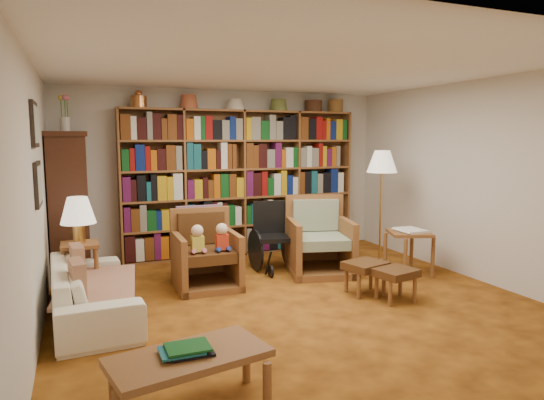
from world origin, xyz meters
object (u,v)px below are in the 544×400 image
side_table_lamp (80,257)px  coffee_table (189,360)px  floor_lamp (382,166)px  side_table_papers (409,239)px  sofa (92,290)px  footstool_a (365,268)px  armchair_leather (204,254)px  armchair_sage (316,243)px  wheelchair (273,239)px  footstool_b (396,275)px

side_table_lamp → coffee_table: size_ratio=0.55×
floor_lamp → side_table_papers: floor_lamp is taller
sofa → footstool_a: (2.92, -0.39, 0.03)m
armchair_leather → footstool_a: size_ratio=1.80×
armchair_leather → armchair_sage: 1.54m
armchair_sage → coffee_table: size_ratio=0.93×
armchair_leather → coffee_table: bearing=-106.1°
armchair_sage → wheelchair: armchair_sage is taller
armchair_leather → side_table_papers: bearing=-12.3°
armchair_sage → side_table_papers: bearing=-30.4°
wheelchair → coffee_table: size_ratio=0.84×
armchair_sage → coffee_table: armchair_sage is taller
armchair_sage → wheelchair: size_ratio=1.10×
side_table_lamp → floor_lamp: 4.12m
armchair_sage → side_table_papers: size_ratio=1.56×
footstool_b → side_table_lamp: bearing=155.3°
footstool_a → footstool_b: (0.17, -0.34, -0.01)m
floor_lamp → side_table_lamp: bearing=-179.6°
armchair_sage → floor_lamp: (1.08, 0.10, 1.00)m
floor_lamp → footstool_a: floor_lamp is taller
side_table_papers → footstool_a: bearing=-154.4°
wheelchair → footstool_b: size_ratio=1.88×
coffee_table → side_table_lamp: bearing=103.0°
floor_lamp → footstool_a: (-0.99, -1.16, -1.08)m
armchair_leather → footstool_a: (1.62, -1.02, -0.08)m
sofa → floor_lamp: size_ratio=1.17×
side_table_papers → armchair_leather: bearing=167.7°
footstool_b → footstool_a: bearing=117.3°
armchair_sage → footstool_a: size_ratio=1.94×
side_table_lamp → armchair_leather: 1.40m
side_table_lamp → side_table_papers: bearing=-9.7°
coffee_table → footstool_a: bearing=34.3°
floor_lamp → footstool_b: 2.03m
side_table_lamp → side_table_papers: size_ratio=0.94×
armchair_sage → footstool_a: 1.07m
side_table_papers → footstool_a: side_table_papers is taller
footstool_b → coffee_table: bearing=-153.3°
sofa → armchair_sage: armchair_sage is taller
side_table_lamp → footstool_b: side_table_lamp is taller
floor_lamp → side_table_papers: 1.15m
side_table_papers → coffee_table: bearing=-148.0°
armchair_leather → footstool_a: armchair_leather is taller
footstool_a → coffee_table: bearing=-145.7°
armchair_leather → floor_lamp: 2.80m
sofa → armchair_leather: size_ratio=1.99×
side_table_papers → coffee_table: size_ratio=0.59×
footstool_a → coffee_table: (-2.38, -1.63, 0.03)m
armchair_leather → sofa: bearing=-154.3°
side_table_papers → coffee_table: side_table_papers is taller
side_table_lamp → footstool_a: side_table_lamp is taller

